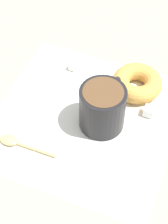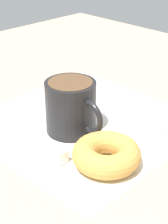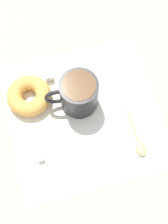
{
  "view_description": "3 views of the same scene",
  "coord_description": "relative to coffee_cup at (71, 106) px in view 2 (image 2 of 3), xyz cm",
  "views": [
    {
      "loc": [
        -39.39,
        -17.45,
        57.78
      ],
      "look_at": [
        1.43,
        0.56,
        2.3
      ],
      "focal_mm": 60.0,
      "sensor_mm": 36.0,
      "label": 1
    },
    {
      "loc": [
        42.97,
        -40.9,
        33.42
      ],
      "look_at": [
        1.43,
        0.56,
        2.3
      ],
      "focal_mm": 60.0,
      "sensor_mm": 36.0,
      "label": 2
    },
    {
      "loc": [
        6.87,
        24.71,
        67.79
      ],
      "look_at": [
        1.43,
        0.56,
        2.3
      ],
      "focal_mm": 50.0,
      "sensor_mm": 36.0,
      "label": 3
    }
  ],
  "objects": [
    {
      "name": "ground_plane",
      "position": [
        -1.99,
        2.96,
        -5.95
      ],
      "size": [
        120.0,
        120.0,
        2.0
      ],
      "primitive_type": "cube",
      "color": "tan"
    },
    {
      "name": "napkin",
      "position": [
        -0.55,
        3.52,
        -4.8
      ],
      "size": [
        35.44,
        35.44,
        0.3
      ],
      "primitive_type": "cube",
      "rotation": [
        0.0,
        0.0,
        0.03
      ],
      "color": "white",
      "rests_on": "ground_plane"
    },
    {
      "name": "coffee_cup",
      "position": [
        0.0,
        0.0,
        0.0
      ],
      "size": [
        12.03,
        8.57,
        9.01
      ],
      "color": "black",
      "rests_on": "napkin"
    },
    {
      "name": "donut",
      "position": [
        10.92,
        -3.24,
        -2.86
      ],
      "size": [
        10.26,
        10.26,
        3.57
      ],
      "primitive_type": "torus",
      "color": "gold",
      "rests_on": "napkin"
    },
    {
      "name": "spoon",
      "position": [
        -11.01,
        12.74,
        -4.24
      ],
      "size": [
        2.54,
        11.23,
        0.9
      ],
      "color": "#D8B772",
      "rests_on": "napkin"
    },
    {
      "name": "sugar_cube",
      "position": [
        10.88,
        11.4,
        -3.95
      ],
      "size": [
        1.4,
        1.4,
        1.4
      ],
      "primitive_type": "cube",
      "color": "white",
      "rests_on": "napkin"
    },
    {
      "name": "sugar_cube_extra",
      "position": [
        5.48,
        -7.6,
        -3.69
      ],
      "size": [
        1.91,
        1.91,
        1.91
      ],
      "primitive_type": "cube",
      "color": "white",
      "rests_on": "napkin"
    }
  ]
}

